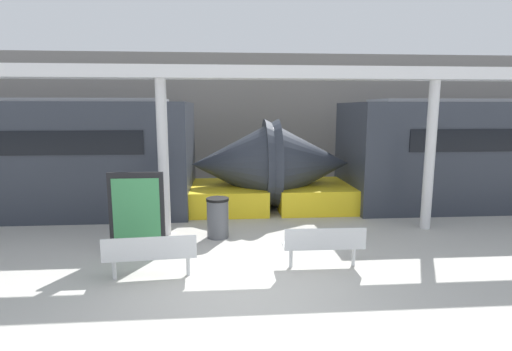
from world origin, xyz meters
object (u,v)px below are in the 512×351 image
object	(u,v)px
trash_bin	(218,218)
support_column_far	(430,156)
poster_board	(137,213)
bench_far	(324,243)
support_column_near	(163,159)
bench_near	(151,253)

from	to	relation	value
trash_bin	support_column_far	distance (m)	5.28
trash_bin	support_column_far	world-z (taller)	support_column_far
trash_bin	poster_board	bearing A→B (deg)	-149.13
bench_far	poster_board	xyz separation A→B (m)	(-3.57, 0.99, 0.38)
support_column_near	support_column_far	bearing A→B (deg)	0.00
poster_board	support_column_near	bearing A→B (deg)	74.19
poster_board	support_column_far	distance (m)	6.88
poster_board	support_column_near	world-z (taller)	support_column_near
trash_bin	support_column_far	size ratio (longest dim) A/B	0.26
support_column_far	trash_bin	bearing A→B (deg)	-176.30
bench_near	poster_board	world-z (taller)	poster_board
bench_far	support_column_far	size ratio (longest dim) A/B	0.42
poster_board	support_column_near	xyz separation A→B (m)	(0.36, 1.28, 0.94)
bench_near	poster_board	bearing A→B (deg)	106.70
bench_far	support_column_near	world-z (taller)	support_column_near
bench_near	trash_bin	bearing A→B (deg)	59.05
bench_near	poster_board	xyz separation A→B (m)	(-0.48, 1.26, 0.38)
bench_near	trash_bin	size ratio (longest dim) A/B	1.73
trash_bin	bench_far	bearing A→B (deg)	-44.45
poster_board	support_column_far	xyz separation A→B (m)	(6.69, 1.28, 0.94)
bench_near	support_column_far	bearing A→B (deg)	17.97
bench_near	support_column_near	size ratio (longest dim) A/B	0.45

